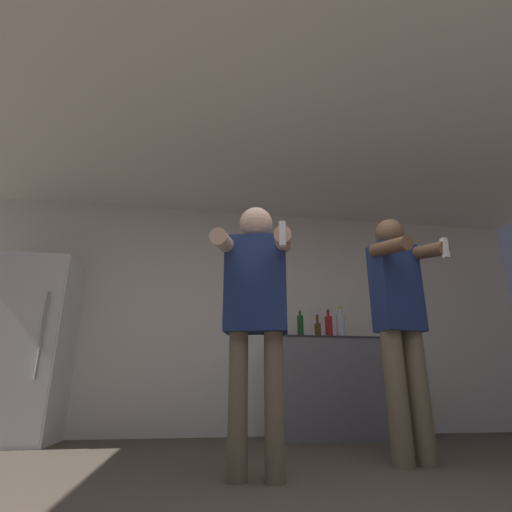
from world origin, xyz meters
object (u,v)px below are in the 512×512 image
object	(u,v)px
bottle_amber_bourbon	(318,329)
bottle_dark_rum	(300,326)
person_man_side	(400,317)
bottle_red_label	(329,327)
person_woman_foreground	(256,300)
refrigerator	(28,347)
bottle_clear_vodka	(341,325)

from	to	relation	value
bottle_amber_bourbon	bottle_dark_rum	size ratio (longest dim) A/B	0.89
bottle_dark_rum	person_man_side	world-z (taller)	person_man_side
bottle_amber_bourbon	bottle_red_label	world-z (taller)	bottle_red_label
bottle_red_label	person_woman_foreground	world-z (taller)	person_woman_foreground
bottle_amber_bourbon	person_man_side	xyz separation A→B (m)	(0.16, -1.45, -0.11)
refrigerator	bottle_amber_bourbon	size ratio (longest dim) A/B	6.36
bottle_amber_bourbon	person_woman_foreground	distance (m)	1.98
bottle_amber_bourbon	refrigerator	bearing A→B (deg)	178.64
bottle_amber_bourbon	bottle_dark_rum	xyz separation A→B (m)	(-0.19, 0.00, 0.03)
bottle_dark_rum	bottle_red_label	distance (m)	0.31
bottle_clear_vodka	person_woman_foreground	bearing A→B (deg)	-124.49
person_woman_foreground	person_man_side	bearing A→B (deg)	15.02
bottle_red_label	bottle_clear_vodka	bearing A→B (deg)	0.00
bottle_amber_bourbon	bottle_dark_rum	bearing A→B (deg)	180.00
bottle_red_label	person_woman_foreground	distance (m)	2.05
refrigerator	person_woman_foreground	world-z (taller)	refrigerator
bottle_clear_vodka	bottle_red_label	xyz separation A→B (m)	(-0.13, -0.00, -0.02)
bottle_dark_rum	person_woman_foreground	world-z (taller)	person_woman_foreground
bottle_amber_bourbon	person_woman_foreground	bearing A→B (deg)	-118.30
refrigerator	bottle_clear_vodka	world-z (taller)	refrigerator
bottle_dark_rum	person_man_side	xyz separation A→B (m)	(0.35, -1.45, -0.14)
bottle_clear_vodka	person_man_side	world-z (taller)	person_man_side
bottle_red_label	person_woman_foreground	bearing A→B (deg)	-121.40
bottle_amber_bourbon	bottle_clear_vodka	xyz separation A→B (m)	(0.26, 0.00, 0.04)
person_woman_foreground	person_man_side	xyz separation A→B (m)	(1.10, 0.30, -0.03)
bottle_red_label	person_man_side	xyz separation A→B (m)	(0.04, -1.45, -0.14)
refrigerator	person_man_side	bearing A→B (deg)	-26.61
bottle_amber_bourbon	person_woman_foreground	world-z (taller)	person_woman_foreground
bottle_amber_bourbon	bottle_red_label	xyz separation A→B (m)	(0.13, -0.00, 0.03)
refrigerator	person_man_side	world-z (taller)	person_man_side
bottle_clear_vodka	person_woman_foreground	distance (m)	2.12
bottle_clear_vodka	bottle_red_label	size ratio (longest dim) A/B	1.13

